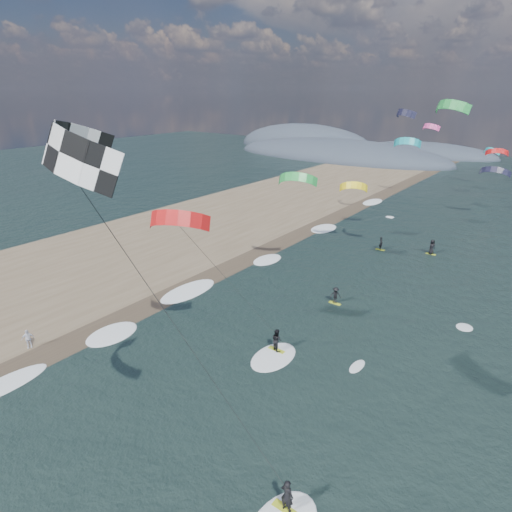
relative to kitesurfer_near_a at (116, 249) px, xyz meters
The scene contains 10 objects.
ground 14.87m from the kitesurfer_near_a, 149.41° to the left, with size 260.00×260.00×0.00m, color black.
sand_strip 34.92m from the kitesurfer_near_a, 155.84° to the left, with size 26.00×240.00×0.00m, color brown.
wet_sand_strip 25.65m from the kitesurfer_near_a, 142.83° to the left, with size 3.00×240.00×0.00m, color #382D23.
coastal_hills 122.62m from the kitesurfer_near_a, 114.34° to the left, with size 80.00×41.00×15.00m.
kitesurfer_near_a is the anchor object (origin of this frame).
kitesurfer_near_b 14.13m from the kitesurfer_near_a, 122.17° to the left, with size 7.15×8.90×12.09m.
far_kitesurfers 36.57m from the kitesurfer_near_a, 96.21° to the left, with size 6.33×18.77×1.78m.
bg_kite_field 54.64m from the kitesurfer_near_a, 95.74° to the left, with size 15.23×63.61×10.97m.
shoreline_surf 27.67m from the kitesurfer_near_a, 132.07° to the left, with size 2.40×79.40×0.11m.
beach_walker 23.53m from the kitesurfer_near_a, 167.27° to the left, with size 0.87×0.36×1.48m, color white.
Camera 1 is at (15.90, -10.08, 17.93)m, focal length 30.00 mm.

